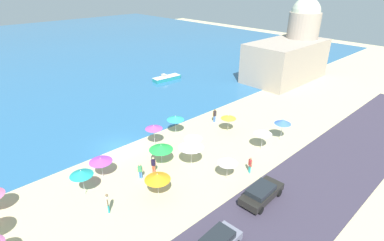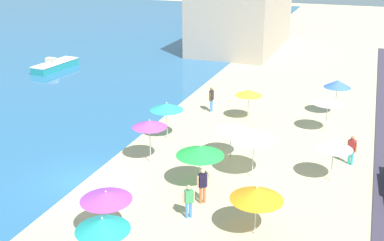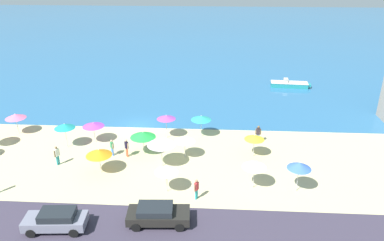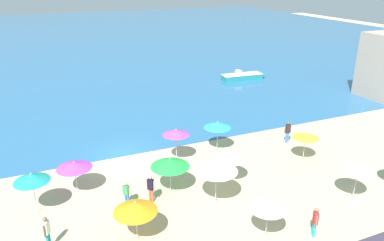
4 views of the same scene
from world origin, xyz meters
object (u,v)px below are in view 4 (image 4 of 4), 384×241
beach_umbrella_7 (218,125)px  beach_umbrella_12 (176,132)px  bather_5 (315,220)px  skiff_nearshore (242,76)px  beach_umbrella_13 (74,165)px  bather_4 (151,187)px  beach_umbrella_0 (268,204)px  bather_0 (47,231)px  beach_umbrella_3 (31,178)px  beach_umbrella_10 (216,168)px  bather_3 (126,193)px  bather_1 (288,131)px  beach_umbrella_6 (358,167)px  beach_umbrella_15 (135,207)px  beach_umbrella_1 (170,163)px  beach_umbrella_8 (231,156)px  beach_umbrella_2 (306,135)px

beach_umbrella_7 → beach_umbrella_12: bearing=-171.9°
beach_umbrella_7 → bather_5: size_ratio=1.39×
skiff_nearshore → beach_umbrella_13: bearing=-140.6°
bather_4 → beach_umbrella_0: bearing=-50.9°
beach_umbrella_12 → bather_0: 10.97m
bather_4 → beach_umbrella_3: bearing=166.1°
beach_umbrella_10 → skiff_nearshore: 27.66m
beach_umbrella_12 → bather_5: beach_umbrella_12 is taller
beach_umbrella_3 → beach_umbrella_12: (9.51, 2.63, 0.03)m
beach_umbrella_0 → beach_umbrella_12: (-1.21, 9.64, 0.21)m
beach_umbrella_12 → bather_3: (-4.63, -4.03, -1.38)m
beach_umbrella_0 → beach_umbrella_7: bearing=77.2°
beach_umbrella_0 → beach_umbrella_13: bearing=135.2°
bather_0 → bather_1: 19.15m
bather_0 → skiff_nearshore: bather_0 is taller
beach_umbrella_3 → beach_umbrella_6: (17.59, -6.04, -0.11)m
beach_umbrella_0 → skiff_nearshore: 30.53m
bather_4 → beach_umbrella_13: bearing=144.3°
beach_umbrella_15 → skiff_nearshore: 31.83m
beach_umbrella_1 → beach_umbrella_10: 3.01m
bather_5 → beach_umbrella_3: bearing=149.1°
beach_umbrella_3 → beach_umbrella_15: size_ratio=1.13×
beach_umbrella_15 → bather_3: beach_umbrella_15 is taller
beach_umbrella_6 → beach_umbrella_15: 13.06m
beach_umbrella_15 → bather_4: 3.48m
beach_umbrella_1 → bather_5: size_ratio=1.40×
beach_umbrella_15 → beach_umbrella_6: bearing=-6.9°
bather_3 → beach_umbrella_6: bearing=-20.1°
beach_umbrella_10 → bather_5: bearing=-55.2°
beach_umbrella_3 → beach_umbrella_15: bearing=-44.0°
beach_umbrella_8 → bather_0: beach_umbrella_8 is taller
bather_3 → bather_5: bearing=-38.1°
beach_umbrella_7 → bather_3: size_ratio=1.47×
skiff_nearshore → beach_umbrella_3: bearing=-141.5°
bather_0 → skiff_nearshore: size_ratio=0.32×
beach_umbrella_8 → beach_umbrella_2: bearing=5.3°
beach_umbrella_1 → skiff_nearshore: beach_umbrella_1 is taller
bather_4 → bather_5: bearing=-42.8°
beach_umbrella_3 → beach_umbrella_8: beach_umbrella_3 is taller
beach_umbrella_0 → beach_umbrella_13: beach_umbrella_0 is taller
beach_umbrella_7 → skiff_nearshore: bearing=54.4°
beach_umbrella_3 → beach_umbrella_13: size_ratio=1.18×
beach_umbrella_6 → beach_umbrella_8: beach_umbrella_6 is taller
bather_0 → bather_1: (18.34, 5.52, 0.00)m
beach_umbrella_13 → bather_3: 3.77m
beach_umbrella_0 → beach_umbrella_6: (6.87, 0.96, 0.07)m
beach_umbrella_7 → skiff_nearshore: beach_umbrella_7 is taller
beach_umbrella_3 → bather_5: size_ratio=1.50×
beach_umbrella_3 → beach_umbrella_7: size_ratio=1.07×
beach_umbrella_7 → beach_umbrella_2: bearing=-37.7°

